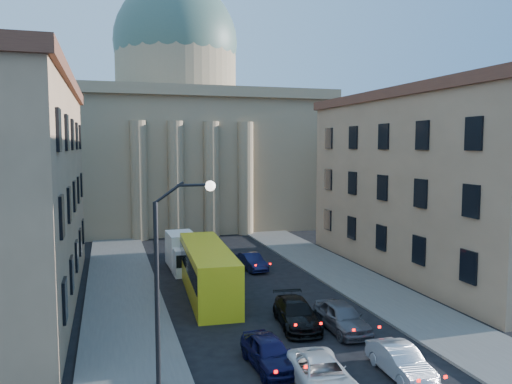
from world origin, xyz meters
TOP-DOWN VIEW (x-y plane):
  - sidewalk_left at (-8.50, 18.00)m, footprint 5.00×60.00m
  - sidewalk_right at (8.50, 18.00)m, footprint 5.00×60.00m
  - church at (0.00, 55.47)m, footprint 68.02×28.76m
  - building_right at (17.00, 22.00)m, footprint 11.60×26.60m
  - street_lamp at (-6.97, 8.00)m, footprint 2.62×0.44m
  - car_left_near at (-2.38, 8.60)m, footprint 1.94×4.39m
  - car_right_near at (3.01, 6.13)m, footprint 1.54×4.13m
  - car_left_mid at (-0.91, 5.90)m, footprint 2.69×5.05m
  - car_right_mid at (0.80, 13.24)m, footprint 2.73×5.33m
  - car_right_far at (2.97, 11.85)m, footprint 1.87×4.64m
  - car_right_distant at (2.01, 26.51)m, footprint 1.83×4.22m
  - city_bus at (-2.89, 20.68)m, footprint 3.42×12.08m
  - box_truck at (-3.50, 28.08)m, footprint 2.28×5.48m

SIDE VIEW (x-z plane):
  - sidewalk_left at x=-8.50m, z-range 0.00..0.15m
  - sidewalk_right at x=8.50m, z-range 0.00..0.15m
  - car_right_near at x=3.01m, z-range 0.00..1.35m
  - car_left_mid at x=-0.91m, z-range 0.00..1.35m
  - car_right_distant at x=2.01m, z-range 0.00..1.35m
  - car_left_near at x=-2.38m, z-range 0.00..1.47m
  - car_right_mid at x=0.80m, z-range 0.00..1.48m
  - car_right_far at x=2.97m, z-range 0.00..1.58m
  - box_truck at x=-3.50m, z-range -0.08..2.90m
  - city_bus at x=-2.89m, z-range 0.13..3.49m
  - street_lamp at x=-6.97m, z-range 0.87..9.70m
  - building_right at x=17.00m, z-range 0.07..14.77m
  - church at x=0.00m, z-range -6.42..30.18m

